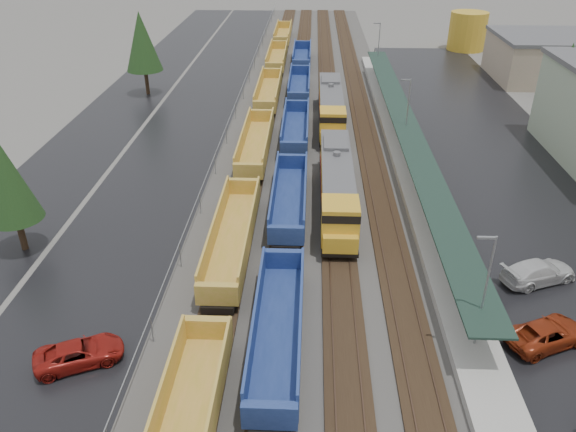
# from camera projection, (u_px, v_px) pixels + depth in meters

# --- Properties ---
(ballast_strip) EXTENTS (20.00, 160.00, 0.08)m
(ballast_strip) POSITION_uv_depth(u_px,v_px,m) (314.00, 120.00, 68.34)
(ballast_strip) COLOR #302D2B
(ballast_strip) RESTS_ON ground
(trackbed) EXTENTS (14.60, 160.00, 0.22)m
(trackbed) POSITION_uv_depth(u_px,v_px,m) (314.00, 119.00, 68.28)
(trackbed) COLOR black
(trackbed) RESTS_ON ground
(west_parking_lot) EXTENTS (10.00, 160.00, 0.02)m
(west_parking_lot) POSITION_uv_depth(u_px,v_px,m) (192.00, 119.00, 68.91)
(west_parking_lot) COLOR black
(west_parking_lot) RESTS_ON ground
(west_road) EXTENTS (9.00, 160.00, 0.02)m
(west_road) POSITION_uv_depth(u_px,v_px,m) (111.00, 118.00, 69.29)
(west_road) COLOR black
(west_road) RESTS_ON ground
(east_commuter_lot) EXTENTS (16.00, 100.00, 0.02)m
(east_commuter_lot) POSITION_uv_depth(u_px,v_px,m) (494.00, 155.00, 58.92)
(east_commuter_lot) COLOR black
(east_commuter_lot) RESTS_ON ground
(station_platform) EXTENTS (3.00, 80.00, 8.00)m
(station_platform) POSITION_uv_depth(u_px,v_px,m) (404.00, 147.00, 58.93)
(station_platform) COLOR #9E9B93
(station_platform) RESTS_ON ground
(chainlink_fence) EXTENTS (0.08, 160.04, 2.02)m
(chainlink_fence) POSITION_uv_depth(u_px,v_px,m) (234.00, 111.00, 66.57)
(chainlink_fence) COLOR gray
(chainlink_fence) RESTS_ON ground
(tree_west_near) EXTENTS (3.96, 3.96, 9.00)m
(tree_west_near) POSITION_uv_depth(u_px,v_px,m) (7.00, 180.00, 40.17)
(tree_west_near) COLOR #332316
(tree_west_near) RESTS_ON ground
(tree_west_far) EXTENTS (4.84, 4.84, 11.00)m
(tree_west_far) POSITION_uv_depth(u_px,v_px,m) (142.00, 41.00, 74.47)
(tree_west_far) COLOR #332316
(tree_west_far) RESTS_ON ground
(tree_east) EXTENTS (4.40, 4.40, 10.00)m
(tree_east) POSITION_uv_depth(u_px,v_px,m) (566.00, 75.00, 62.41)
(tree_east) COLOR #332316
(tree_east) RESTS_ON ground
(locomotive_lead) EXTENTS (2.79, 18.42, 4.17)m
(locomotive_lead) POSITION_uv_depth(u_px,v_px,m) (337.00, 186.00, 47.43)
(locomotive_lead) COLOR black
(locomotive_lead) RESTS_ON ground
(locomotive_trail) EXTENTS (2.79, 18.42, 4.17)m
(locomotive_trail) POSITION_uv_depth(u_px,v_px,m) (331.00, 107.00, 65.75)
(locomotive_trail) COLOR black
(locomotive_trail) RESTS_ON ground
(well_string_yellow) EXTENTS (2.82, 127.82, 2.50)m
(well_string_yellow) POSITION_uv_depth(u_px,v_px,m) (256.00, 144.00, 58.46)
(well_string_yellow) COLOR #AC972F
(well_string_yellow) RESTS_ON ground
(well_string_blue) EXTENTS (2.81, 115.16, 2.49)m
(well_string_blue) POSITION_uv_depth(u_px,v_px,m) (289.00, 198.00, 47.73)
(well_string_blue) COLOR navy
(well_string_blue) RESTS_ON ground
(storage_tank) EXTENTS (6.53, 6.53, 6.53)m
(storage_tank) POSITION_uv_depth(u_px,v_px,m) (467.00, 31.00, 99.93)
(storage_tank) COLOR gold
(storage_tank) RESTS_ON ground
(parked_car_west_c) EXTENTS (4.12, 5.45, 1.38)m
(parked_car_west_c) POSITION_uv_depth(u_px,v_px,m) (79.00, 353.00, 32.03)
(parked_car_west_c) COLOR maroon
(parked_car_west_c) RESTS_ON ground
(parked_car_east_b) EXTENTS (4.36, 5.77, 1.46)m
(parked_car_east_b) POSITION_uv_depth(u_px,v_px,m) (547.00, 334.00, 33.44)
(parked_car_east_b) COLOR maroon
(parked_car_east_b) RESTS_ON ground
(parked_car_east_c) EXTENTS (4.08, 5.89, 1.58)m
(parked_car_east_c) POSITION_uv_depth(u_px,v_px,m) (539.00, 272.00, 38.93)
(parked_car_east_c) COLOR silver
(parked_car_east_c) RESTS_ON ground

